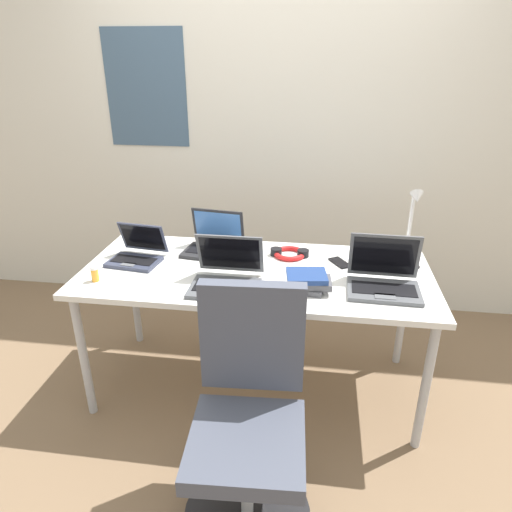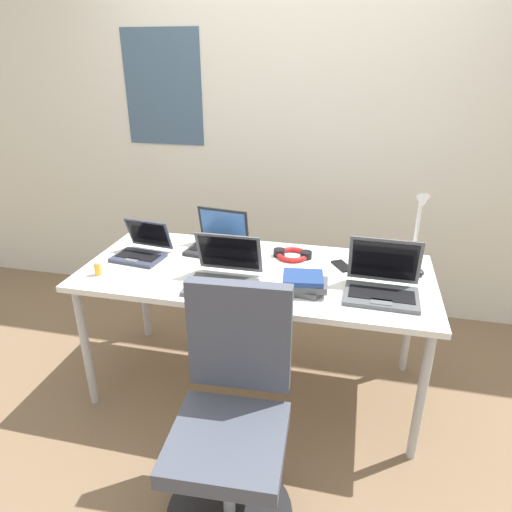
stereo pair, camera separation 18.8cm
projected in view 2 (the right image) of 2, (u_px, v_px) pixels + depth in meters
name	position (u px, v px, depth m)	size (l,w,h in m)	color
ground_plane	(256.00, 384.00, 2.68)	(12.00, 12.00, 0.00)	#7A6047
wall_back	(292.00, 128.00, 3.13)	(6.00, 0.13, 2.60)	silver
desk	(256.00, 280.00, 2.40)	(1.80, 0.80, 0.74)	white
desk_lamp	(418.00, 228.00, 2.38)	(0.12, 0.18, 0.40)	white
laptop_back_right	(382.00, 285.00, 2.12)	(0.34, 0.28, 0.25)	#515459
laptop_front_right	(223.00, 276.00, 2.21)	(0.33, 0.30, 0.24)	#515459
laptop_mid_desk	(141.00, 250.00, 2.52)	(0.29, 0.28, 0.19)	#33384C
laptop_near_mouse	(218.00, 243.00, 2.60)	(0.34, 0.29, 0.23)	#232326
computer_mouse	(417.00, 271.00, 2.33)	(0.06, 0.10, 0.03)	black
cell_phone	(342.00, 266.00, 2.41)	(0.06, 0.14, 0.01)	black
headphones	(292.00, 254.00, 2.52)	(0.21, 0.18, 0.04)	red
pill_bottle	(98.00, 267.00, 2.31)	(0.04, 0.04, 0.08)	gold
book_stack	(304.00, 283.00, 2.14)	(0.22, 0.18, 0.08)	#4C4C51
office_chair	(232.00, 430.00, 1.82)	(0.52, 0.55, 0.97)	black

